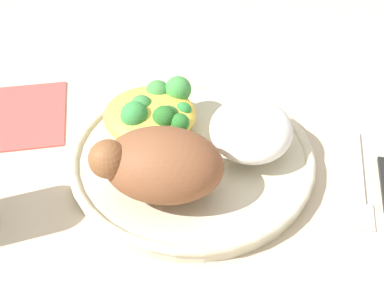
# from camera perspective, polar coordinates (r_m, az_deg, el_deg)

# --- Properties ---
(ground_plane) EXTENTS (2.00, 2.00, 0.00)m
(ground_plane) POSITION_cam_1_polar(r_m,az_deg,el_deg) (0.55, -0.00, -2.31)
(ground_plane) COLOR beige
(plate) EXTENTS (0.26, 0.26, 0.02)m
(plate) POSITION_cam_1_polar(r_m,az_deg,el_deg) (0.54, -0.00, -1.52)
(plate) COLOR beige
(plate) RESTS_ON ground_plane
(roasted_chicken) EXTENTS (0.12, 0.08, 0.07)m
(roasted_chicken) POSITION_cam_1_polar(r_m,az_deg,el_deg) (0.47, -3.61, -2.28)
(roasted_chicken) COLOR brown
(roasted_chicken) RESTS_ON plate
(rice_pile) EXTENTS (0.09, 0.09, 0.05)m
(rice_pile) POSITION_cam_1_polar(r_m,az_deg,el_deg) (0.53, 6.55, 1.61)
(rice_pile) COLOR white
(rice_pile) RESTS_ON plate
(mac_cheese_with_broccoli) EXTENTS (0.10, 0.10, 0.05)m
(mac_cheese_with_broccoli) POSITION_cam_1_polar(r_m,az_deg,el_deg) (0.56, -4.37, 3.54)
(mac_cheese_with_broccoli) COLOR yellow
(mac_cheese_with_broccoli) RESTS_ON plate
(fork) EXTENTS (0.02, 0.14, 0.01)m
(fork) POSITION_cam_1_polar(r_m,az_deg,el_deg) (0.56, 18.13, -4.08)
(fork) COLOR #B2B2B7
(fork) RESTS_ON ground_plane
(napkin) EXTENTS (0.12, 0.14, 0.00)m
(napkin) POSITION_cam_1_polar(r_m,az_deg,el_deg) (0.64, -17.72, 3.14)
(napkin) COLOR #DB4C47
(napkin) RESTS_ON ground_plane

